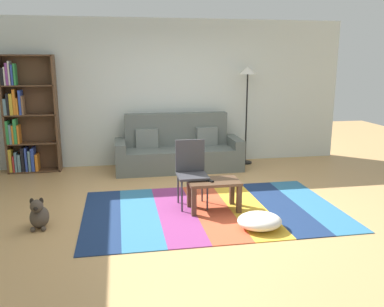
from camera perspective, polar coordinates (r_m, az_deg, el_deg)
The scene contains 11 objects.
ground_plane at distance 5.57m, azimuth 0.06°, elevation -7.52°, with size 14.00×14.00×0.00m, color tan.
back_wall at distance 7.76m, azimuth -3.36°, elevation 8.52°, with size 6.80×0.10×2.70m, color silver.
rug at distance 5.44m, azimuth 2.86°, elevation -7.97°, with size 3.36×2.10×0.01m.
couch at distance 7.41m, azimuth -1.96°, elevation 0.38°, with size 2.26×0.80×1.00m.
bookshelf at distance 7.68m, azimuth -22.46°, elevation 4.35°, with size 0.90×0.28×2.05m.
coffee_table at distance 5.35m, azimuth 3.09°, elevation -4.70°, with size 0.68×0.42×0.40m.
pouf at distance 4.90m, azimuth 9.48°, elevation -9.34°, with size 0.53×0.47×0.18m, color white.
dog at distance 5.18m, azimuth -20.72°, elevation -8.11°, with size 0.22×0.35×0.40m.
standing_lamp at distance 7.73m, azimuth 7.80°, elevation 9.80°, with size 0.32×0.32×1.84m.
tv_remote at distance 5.29m, azimuth 2.39°, elevation -3.79°, with size 0.04×0.15×0.02m, color black.
folding_chair at distance 5.48m, azimuth -0.11°, elevation -1.97°, with size 0.40×0.40×0.90m.
Camera 1 is at (-0.94, -5.13, 1.95)m, focal length 37.93 mm.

